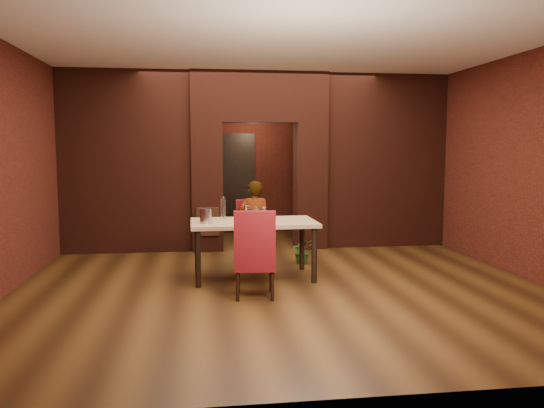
{
  "coord_description": "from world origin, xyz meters",
  "views": [
    {
      "loc": [
        -1.05,
        -7.63,
        1.84
      ],
      "look_at": [
        -0.03,
        0.0,
        1.03
      ],
      "focal_mm": 35.0,
      "sensor_mm": 36.0,
      "label": 1
    }
  ],
  "objects_px": {
    "chair_far": "(253,233)",
    "wine_glass_c": "(264,214)",
    "wine_glass_b": "(256,214)",
    "water_bottle": "(223,208)",
    "chair_near": "(255,253)",
    "person_seated": "(254,224)",
    "wine_glass_a": "(247,213)",
    "dining_table": "(254,249)",
    "potted_plant": "(303,251)",
    "wine_bucket": "(206,216)"
  },
  "relations": [
    {
      "from": "chair_far",
      "to": "wine_glass_c",
      "type": "xyz_separation_m",
      "value": [
        0.07,
        -0.89,
        0.41
      ]
    },
    {
      "from": "wine_glass_b",
      "to": "wine_glass_c",
      "type": "bearing_deg",
      "value": -2.85
    },
    {
      "from": "wine_glass_c",
      "to": "water_bottle",
      "type": "bearing_deg",
      "value": 153.98
    },
    {
      "from": "chair_near",
      "to": "wine_glass_b",
      "type": "height_order",
      "value": "chair_near"
    },
    {
      "from": "chair_near",
      "to": "wine_glass_c",
      "type": "height_order",
      "value": "chair_near"
    },
    {
      "from": "water_bottle",
      "to": "wine_glass_b",
      "type": "bearing_deg",
      "value": -30.92
    },
    {
      "from": "chair_near",
      "to": "person_seated",
      "type": "bearing_deg",
      "value": -90.52
    },
    {
      "from": "chair_near",
      "to": "wine_glass_a",
      "type": "xyz_separation_m",
      "value": [
        -0.01,
        1.08,
        0.37
      ]
    },
    {
      "from": "chair_far",
      "to": "wine_glass_c",
      "type": "height_order",
      "value": "chair_far"
    },
    {
      "from": "dining_table",
      "to": "person_seated",
      "type": "distance_m",
      "value": 0.8
    },
    {
      "from": "wine_glass_c",
      "to": "person_seated",
      "type": "bearing_deg",
      "value": 94.07
    },
    {
      "from": "dining_table",
      "to": "potted_plant",
      "type": "xyz_separation_m",
      "value": [
        0.88,
        0.88,
        -0.21
      ]
    },
    {
      "from": "person_seated",
      "to": "wine_glass_c",
      "type": "bearing_deg",
      "value": 96.88
    },
    {
      "from": "chair_far",
      "to": "water_bottle",
      "type": "bearing_deg",
      "value": -135.5
    },
    {
      "from": "chair_far",
      "to": "wine_glass_b",
      "type": "relative_size",
      "value": 5.01
    },
    {
      "from": "dining_table",
      "to": "wine_glass_a",
      "type": "bearing_deg",
      "value": 122.28
    },
    {
      "from": "chair_near",
      "to": "wine_glass_a",
      "type": "height_order",
      "value": "chair_near"
    },
    {
      "from": "wine_glass_c",
      "to": "dining_table",
      "type": "bearing_deg",
      "value": 161.22
    },
    {
      "from": "wine_bucket",
      "to": "chair_near",
      "type": "bearing_deg",
      "value": -53.94
    },
    {
      "from": "potted_plant",
      "to": "wine_bucket",
      "type": "bearing_deg",
      "value": -146.61
    },
    {
      "from": "dining_table",
      "to": "chair_far",
      "type": "bearing_deg",
      "value": 83.85
    },
    {
      "from": "potted_plant",
      "to": "person_seated",
      "type": "bearing_deg",
      "value": -170.78
    },
    {
      "from": "chair_near",
      "to": "wine_bucket",
      "type": "relative_size",
      "value": 5.43
    },
    {
      "from": "wine_bucket",
      "to": "potted_plant",
      "type": "height_order",
      "value": "wine_bucket"
    },
    {
      "from": "chair_far",
      "to": "potted_plant",
      "type": "bearing_deg",
      "value": -4.88
    },
    {
      "from": "dining_table",
      "to": "wine_glass_b",
      "type": "bearing_deg",
      "value": -54.54
    },
    {
      "from": "dining_table",
      "to": "chair_far",
      "type": "relative_size",
      "value": 1.71
    },
    {
      "from": "wine_glass_b",
      "to": "potted_plant",
      "type": "height_order",
      "value": "wine_glass_b"
    },
    {
      "from": "wine_glass_a",
      "to": "wine_glass_c",
      "type": "xyz_separation_m",
      "value": [
        0.23,
        -0.18,
        -0.0
      ]
    },
    {
      "from": "person_seated",
      "to": "water_bottle",
      "type": "relative_size",
      "value": 4.08
    },
    {
      "from": "potted_plant",
      "to": "water_bottle",
      "type": "bearing_deg",
      "value": -153.18
    },
    {
      "from": "chair_far",
      "to": "wine_glass_b",
      "type": "bearing_deg",
      "value": -99.99
    },
    {
      "from": "person_seated",
      "to": "wine_glass_b",
      "type": "bearing_deg",
      "value": 88.77
    },
    {
      "from": "chair_far",
      "to": "water_bottle",
      "type": "relative_size",
      "value": 3.1
    },
    {
      "from": "chair_near",
      "to": "water_bottle",
      "type": "distance_m",
      "value": 1.29
    },
    {
      "from": "person_seated",
      "to": "potted_plant",
      "type": "xyz_separation_m",
      "value": [
        0.79,
        0.13,
        -0.48
      ]
    },
    {
      "from": "person_seated",
      "to": "wine_glass_a",
      "type": "height_order",
      "value": "person_seated"
    },
    {
      "from": "chair_near",
      "to": "potted_plant",
      "type": "distance_m",
      "value": 2.09
    },
    {
      "from": "dining_table",
      "to": "wine_bucket",
      "type": "xyz_separation_m",
      "value": [
        -0.67,
        -0.14,
        0.51
      ]
    },
    {
      "from": "dining_table",
      "to": "chair_near",
      "type": "xyz_separation_m",
      "value": [
        -0.08,
        -0.95,
        0.14
      ]
    },
    {
      "from": "wine_glass_a",
      "to": "wine_bucket",
      "type": "height_order",
      "value": "wine_glass_a"
    },
    {
      "from": "chair_far",
      "to": "wine_bucket",
      "type": "relative_size",
      "value": 5.06
    },
    {
      "from": "water_bottle",
      "to": "potted_plant",
      "type": "relative_size",
      "value": 0.84
    },
    {
      "from": "wine_glass_a",
      "to": "chair_far",
      "type": "bearing_deg",
      "value": 77.42
    },
    {
      "from": "potted_plant",
      "to": "chair_near",
      "type": "bearing_deg",
      "value": -117.69
    },
    {
      "from": "wine_glass_c",
      "to": "wine_bucket",
      "type": "bearing_deg",
      "value": -173.58
    },
    {
      "from": "dining_table",
      "to": "wine_glass_c",
      "type": "xyz_separation_m",
      "value": [
        0.15,
        -0.05,
        0.51
      ]
    },
    {
      "from": "wine_bucket",
      "to": "water_bottle",
      "type": "height_order",
      "value": "water_bottle"
    },
    {
      "from": "chair_far",
      "to": "potted_plant",
      "type": "height_order",
      "value": "chair_far"
    },
    {
      "from": "chair_far",
      "to": "wine_glass_b",
      "type": "distance_m",
      "value": 0.98
    }
  ]
}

